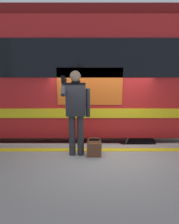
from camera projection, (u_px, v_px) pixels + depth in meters
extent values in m
plane|color=#4C4742|center=(101.00, 180.00, 6.00)|extent=(23.84, 23.84, 0.00)
cube|color=yellow|center=(102.00, 150.00, 5.44)|extent=(15.58, 0.16, 0.01)
cube|color=slate|center=(99.00, 157.00, 7.04)|extent=(20.66, 0.08, 0.16)
cube|color=slate|center=(97.00, 138.00, 8.42)|extent=(20.66, 0.08, 0.16)
cube|color=red|center=(35.00, 73.00, 7.07)|extent=(9.20, 2.83, 2.98)
cube|color=maroon|center=(32.00, 15.00, 6.63)|extent=(9.02, 2.60, 0.24)
cube|color=black|center=(21.00, 58.00, 5.56)|extent=(8.74, 0.03, 0.90)
cube|color=yellow|center=(25.00, 113.00, 5.93)|extent=(8.74, 0.03, 0.24)
cube|color=#D85919|center=(90.00, 87.00, 5.74)|extent=(1.58, 0.02, 0.90)
cylinder|color=black|center=(140.00, 147.00, 6.50)|extent=(0.84, 0.12, 0.84)
cylinder|color=black|center=(128.00, 121.00, 8.68)|extent=(0.84, 0.12, 0.84)
cylinder|color=#262628|center=(81.00, 135.00, 5.10)|extent=(0.14, 0.14, 0.90)
cylinder|color=#262628|center=(72.00, 135.00, 5.10)|extent=(0.14, 0.14, 0.90)
cube|color=black|center=(76.00, 100.00, 4.88)|extent=(0.40, 0.24, 0.66)
sphere|color=black|center=(76.00, 83.00, 4.95)|extent=(0.20, 0.20, 0.20)
sphere|color=tan|center=(75.00, 76.00, 4.75)|extent=(0.22, 0.22, 0.22)
cylinder|color=black|center=(88.00, 103.00, 4.90)|extent=(0.09, 0.09, 0.59)
cylinder|color=black|center=(64.00, 87.00, 4.73)|extent=(0.09, 0.42, 0.33)
cube|color=black|center=(63.00, 79.00, 4.59)|extent=(0.07, 0.02, 0.15)
cube|color=#59331E|center=(94.00, 149.00, 5.13)|extent=(0.31, 0.18, 0.30)
torus|color=#59331E|center=(94.00, 140.00, 5.07)|extent=(0.28, 0.28, 0.02)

